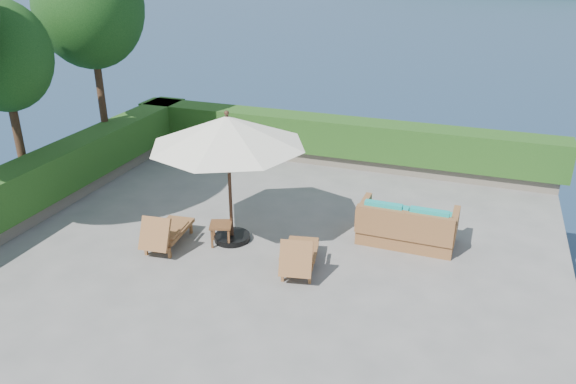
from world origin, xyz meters
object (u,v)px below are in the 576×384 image
(patio_umbrella, at_px, (227,132))
(lounge_left, at_px, (166,232))
(side_table, at_px, (221,227))
(wicker_loveseat, at_px, (406,227))
(lounge_right, at_px, (299,255))

(patio_umbrella, xyz_separation_m, lounge_left, (-1.17, -0.74, -2.06))
(side_table, xyz_separation_m, wicker_loveseat, (3.67, 1.35, -0.01))
(lounge_right, relative_size, wicker_loveseat, 0.77)
(lounge_right, distance_m, side_table, 1.95)
(lounge_left, bearing_deg, wicker_loveseat, 15.69)
(lounge_right, height_order, side_table, lounge_right)
(patio_umbrella, xyz_separation_m, wicker_loveseat, (3.53, 1.12, -2.04))
(lounge_right, relative_size, side_table, 2.74)
(lounge_left, height_order, wicker_loveseat, wicker_loveseat)
(lounge_left, height_order, lounge_right, lounge_left)
(lounge_left, bearing_deg, side_table, 20.32)
(patio_umbrella, relative_size, side_table, 5.92)
(lounge_right, height_order, wicker_loveseat, wicker_loveseat)
(patio_umbrella, height_order, wicker_loveseat, patio_umbrella)
(side_table, bearing_deg, wicker_loveseat, 20.18)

